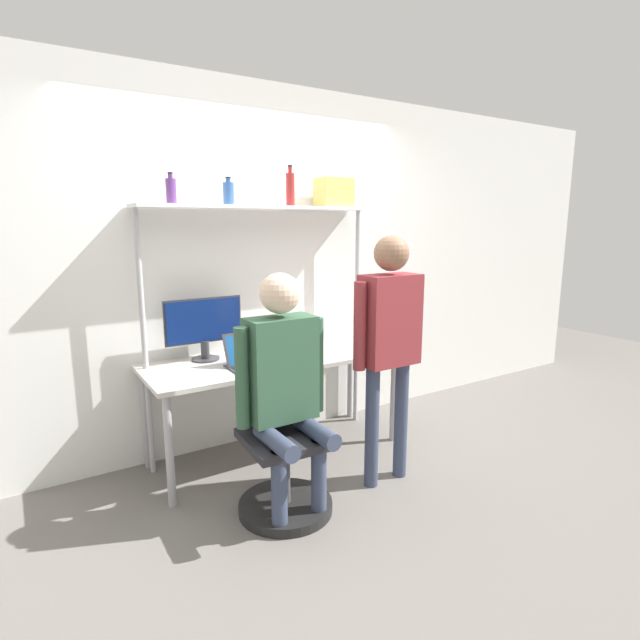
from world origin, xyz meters
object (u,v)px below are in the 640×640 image
person_standing (389,330)px  bottle_red (290,189)px  person_seated (284,375)px  bottle_purple (171,190)px  storage_box (334,192)px  monitor (204,325)px  laptop (247,357)px  bottle_blue (229,193)px  office_chair (282,463)px  cell_phone (283,362)px

person_standing → bottle_red: size_ratio=5.55×
person_standing → bottle_red: (-0.18, 0.94, 0.91)m
bottle_red → person_seated: bearing=-121.4°
person_seated → bottle_purple: (-0.32, 0.91, 1.05)m
bottle_purple → storage_box: bearing=0.0°
monitor → laptop: bearing=-58.7°
bottle_red → bottle_blue: bottle_red is taller
bottle_purple → storage_box: size_ratio=0.76×
laptop → person_standing: person_standing is taller
person_seated → bottle_blue: 1.39m
bottle_red → storage_box: (0.39, -0.00, -0.02)m
bottle_purple → laptop: bearing=-40.1°
laptop → person_seated: 0.61m
office_chair → cell_phone: bearing=60.9°
laptop → bottle_purple: size_ratio=1.42×
monitor → bottle_red: bottle_red is taller
person_seated → person_standing: size_ratio=0.88×
office_chair → person_standing: (0.74, -0.08, 0.74)m
bottle_blue → monitor: bearing=-179.7°
office_chair → bottle_blue: (0.07, 0.87, 1.60)m
laptop → storage_box: 1.47m
bottle_red → bottle_purple: 0.88m
monitor → bottle_blue: bearing=0.3°
person_standing → bottle_purple: bearing=138.3°
cell_phone → person_standing: size_ratio=0.09×
monitor → bottle_blue: size_ratio=2.96×
laptop → person_standing: 0.97m
bottle_red → storage_box: bottle_red is taller
office_chair → bottle_blue: bottle_blue is taller
monitor → person_standing: (0.88, -0.94, 0.03)m
cell_phone → bottle_blue: bottle_blue is taller
cell_phone → bottle_purple: bottle_purple is taller
office_chair → storage_box: bearing=42.6°
office_chair → bottle_purple: bottle_purple is taller
monitor → bottle_purple: size_ratio=2.79×
laptop → person_standing: bearing=-42.6°
bottle_purple → bottle_blue: bearing=-0.0°
cell_phone → person_standing: person_standing is taller
cell_phone → storage_box: (0.66, 0.36, 1.17)m
monitor → laptop: 0.40m
office_chair → person_seated: size_ratio=0.66×
monitor → bottle_purple: 0.92m
cell_phone → bottle_blue: size_ratio=0.81×
monitor → person_standing: size_ratio=0.34×
person_standing → storage_box: storage_box is taller
monitor → office_chair: monitor is taller
laptop → cell_phone: bearing=-13.7°
office_chair → bottle_purple: size_ratio=4.74×
person_seated → bottle_red: (0.56, 0.91, 1.09)m
bottle_red → bottle_blue: bearing=-180.0°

